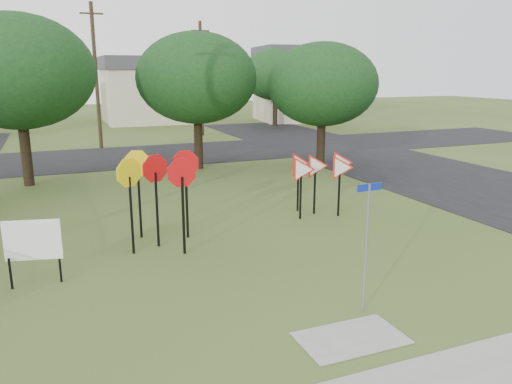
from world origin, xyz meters
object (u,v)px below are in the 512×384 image
yield_sign_cluster (319,169)px  info_board (33,243)px  stop_sign_cluster (158,178)px  street_name_sign (367,239)px

yield_sign_cluster → info_board: size_ratio=1.75×
stop_sign_cluster → info_board: stop_sign_cluster is taller
stop_sign_cluster → yield_sign_cluster: bearing=11.3°
info_board → stop_sign_cluster: bearing=26.7°
street_name_sign → yield_sign_cluster: 7.34m
street_name_sign → info_board: (-6.34, 4.00, -0.53)m
street_name_sign → info_board: street_name_sign is taller
stop_sign_cluster → yield_sign_cluster: 5.91m
street_name_sign → stop_sign_cluster: size_ratio=1.02×
yield_sign_cluster → stop_sign_cluster: bearing=-168.7°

